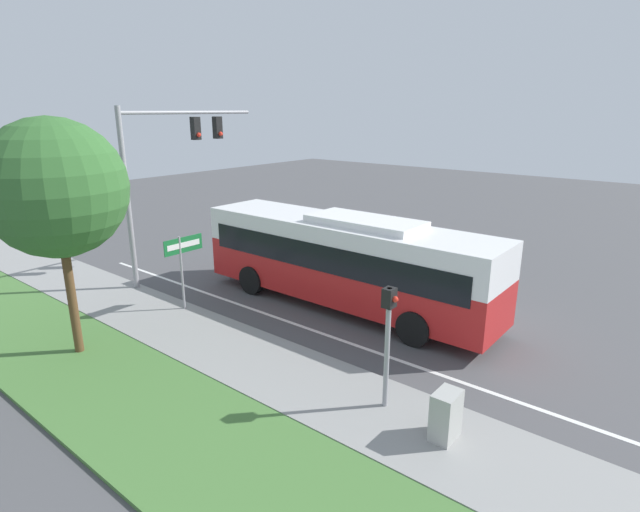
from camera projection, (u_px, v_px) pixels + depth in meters
The scene contains 10 objects.
ground_plane at pixel (468, 323), 16.26m from camera, with size 80.00×80.00×0.00m, color #4C4C4F.
sidewalk at pixel (360, 406), 11.62m from camera, with size 2.80×80.00×0.12m.
grass_verge at pixel (261, 483), 9.24m from camera, with size 3.60×80.00×0.10m.
lane_divider_near at pixel (414, 365), 13.58m from camera, with size 0.14×30.00×0.01m.
bus at pixel (344, 257), 17.18m from camera, with size 2.66×11.05×3.29m.
signal_gantry at pixel (167, 159), 19.26m from camera, with size 6.25×0.41×6.84m.
pedestrian_signal at pixel (388, 329), 11.01m from camera, with size 0.28×0.34×3.00m.
street_sign at pixel (183, 257), 16.72m from camera, with size 1.51×0.08×2.67m.
utility_cabinet at pixel (446, 415), 10.28m from camera, with size 0.68×0.45×1.06m.
roadside_tree at pixel (55, 189), 12.90m from camera, with size 3.64×3.64×6.47m.
Camera 1 is at (-14.67, -5.68, 6.71)m, focal length 28.00 mm.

